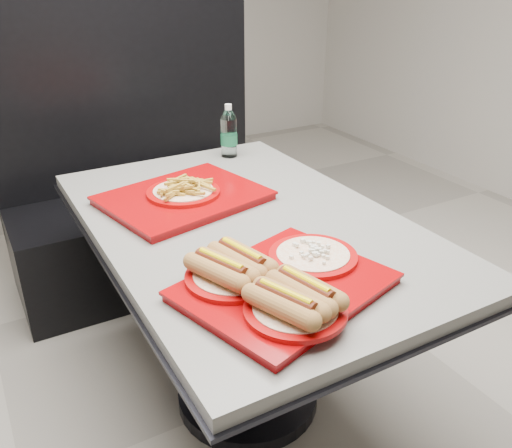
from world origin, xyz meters
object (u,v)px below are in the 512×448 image
booth_bench (143,200)px  tray_far (184,194)px  diner_table (247,265)px  water_bottle (229,134)px  tray_near (278,281)px

booth_bench → tray_far: size_ratio=2.32×
diner_table → tray_far: tray_far is taller
tray_far → water_bottle: (0.35, 0.35, 0.07)m
booth_bench → tray_near: bearing=-95.2°
tray_near → tray_far: size_ratio=0.98×
diner_table → tray_far: 0.32m
tray_near → booth_bench: bearing=84.8°
tray_far → water_bottle: size_ratio=2.66×
tray_near → water_bottle: (0.37, 0.99, 0.06)m
diner_table → booth_bench: booth_bench is taller
tray_near → water_bottle: bearing=69.6°
diner_table → booth_bench: size_ratio=1.05×
tray_near → diner_table: bearing=71.8°
tray_near → tray_far: tray_near is taller
tray_far → booth_bench: bearing=82.2°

